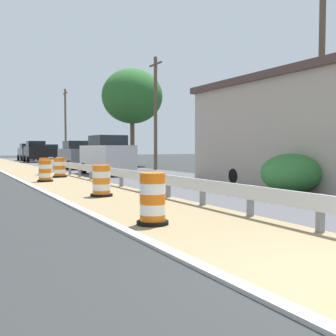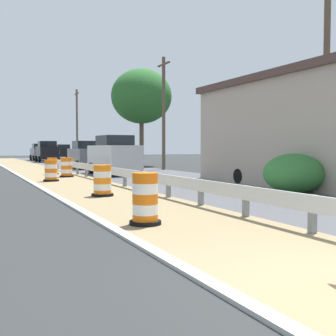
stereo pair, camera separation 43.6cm
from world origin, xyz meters
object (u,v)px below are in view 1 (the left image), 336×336
traffic_barrel_nearest (153,201)px  utility_pole_far (65,123)px  traffic_barrel_farther (44,167)px  utility_pole_mid (156,111)px  utility_pole_near (322,65)px  traffic_barrel_mid (45,172)px  car_distant_a (101,153)px  car_mid_far_lane (234,160)px  car_trailing_near_lane (51,152)px  car_distant_b (36,152)px  car_trailing_far_lane (76,155)px  car_lead_near_lane (28,152)px  traffic_barrel_far (60,169)px  car_distant_c (83,153)px  traffic_barrel_close (101,182)px  car_lead_far_lane (107,155)px

traffic_barrel_nearest → utility_pole_far: (8.66, 42.43, 3.94)m
traffic_barrel_farther → utility_pole_far: size_ratio=0.11×
utility_pole_mid → utility_pole_near: bearing=-90.7°
traffic_barrel_mid → car_distant_a: bearing=63.0°
car_mid_far_lane → utility_pole_far: utility_pole_far is taller
traffic_barrel_nearest → car_trailing_near_lane: bearing=80.4°
car_distant_b → utility_pole_far: utility_pole_far is taller
traffic_barrel_farther → utility_pole_mid: (7.95, 1.91, 3.62)m
car_trailing_far_lane → utility_pole_far: 20.57m
traffic_barrel_farther → car_lead_near_lane: car_lead_near_lane is taller
traffic_barrel_far → car_distant_c: size_ratio=0.22×
traffic_barrel_close → traffic_barrel_farther: size_ratio=1.04×
traffic_barrel_farther → car_distant_a: size_ratio=0.20×
traffic_barrel_mid → car_distant_a: size_ratio=0.21×
car_distant_a → utility_pole_near: bearing=3.0°
traffic_barrel_mid → utility_pole_far: bearing=74.6°
traffic_barrel_mid → utility_pole_near: size_ratio=0.11×
utility_pole_mid → traffic_barrel_farther: bearing=-166.5°
car_lead_far_lane → utility_pole_far: size_ratio=0.53×
car_lead_far_lane → car_distant_b: size_ratio=1.11×
car_trailing_far_lane → utility_pole_far: (4.09, 19.87, 3.40)m
car_lead_near_lane → utility_pole_near: 40.12m
utility_pole_near → car_mid_far_lane: bearing=97.0°
car_lead_far_lane → utility_pole_mid: size_ratio=0.58×
car_distant_c → utility_pole_mid: 14.13m
utility_pole_far → traffic_barrel_nearest: bearing=-101.5°
traffic_barrel_far → traffic_barrel_mid: bearing=-116.6°
traffic_barrel_close → car_trailing_far_lane: size_ratio=0.22×
car_lead_far_lane → traffic_barrel_mid: bearing=127.3°
traffic_barrel_mid → car_distant_a: (7.69, 15.12, 0.62)m
traffic_barrel_close → utility_pole_near: 9.36m
car_distant_a → utility_pole_mid: (1.19, -8.32, 2.99)m
car_lead_near_lane → car_distant_a: size_ratio=0.87×
traffic_barrel_farther → car_distant_b: car_distant_b is taller
traffic_barrel_nearest → traffic_barrel_far: bearing=84.3°
traffic_barrel_far → car_distant_c: (6.44, 18.10, 0.57)m
traffic_barrel_mid → car_distant_c: size_ratio=0.21×
car_mid_far_lane → traffic_barrel_close: bearing=-64.9°
car_mid_far_lane → utility_pole_near: (0.57, -4.64, 3.69)m
car_lead_near_lane → car_mid_far_lane: 35.28m
car_trailing_far_lane → car_distant_c: size_ratio=0.99×
traffic_barrel_farther → traffic_barrel_far: bearing=-83.0°
car_lead_near_lane → car_distant_c: (3.39, -11.23, 0.03)m
car_trailing_near_lane → car_mid_far_lane: 40.86m
traffic_barrel_far → car_mid_far_lane: car_mid_far_lane is taller
traffic_barrel_nearest → car_trailing_near_lane: size_ratio=0.23×
traffic_barrel_close → car_distant_a: bearing=71.6°
car_trailing_far_lane → utility_pole_mid: 6.74m
traffic_barrel_nearest → traffic_barrel_mid: 11.76m
utility_pole_near → car_lead_far_lane: bearing=112.5°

